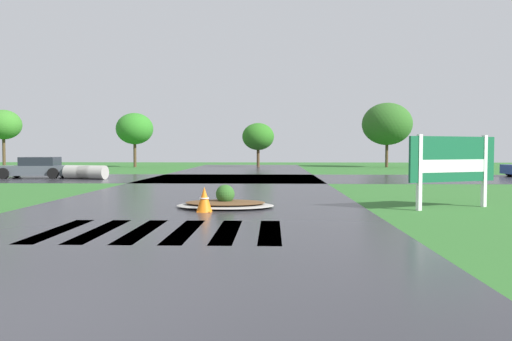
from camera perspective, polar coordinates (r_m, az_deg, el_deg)
asphalt_roadway at (r=14.69m, az=-7.15°, el=-4.30°), size 10.06×80.00×0.01m
asphalt_cross_road at (r=29.36m, az=-2.61°, el=-0.90°), size 90.00×9.05×0.01m
crosswalk_stripes at (r=10.73m, az=-10.58°, el=-6.83°), size 4.95×3.14×0.01m
estate_billboard at (r=15.51m, az=21.63°, el=0.92°), size 2.87×1.33×2.15m
median_island at (r=14.77m, az=-3.55°, el=-3.73°), size 2.89×1.91×0.68m
car_white_sedan at (r=32.55m, az=-23.90°, el=0.25°), size 4.30×2.29×1.25m
drainage_pipe_stack at (r=30.23m, az=-18.93°, el=-0.19°), size 2.67×1.38×0.80m
traffic_cone at (r=13.76m, az=-5.95°, el=-3.35°), size 0.44×0.44×0.69m
background_treeline at (r=47.47m, az=-0.27°, el=5.02°), size 40.32×5.44×6.12m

